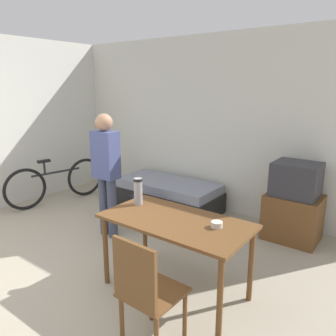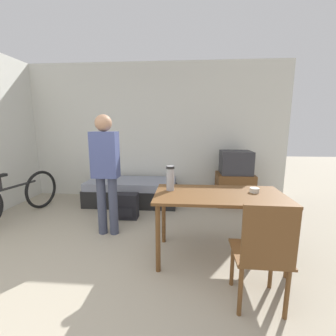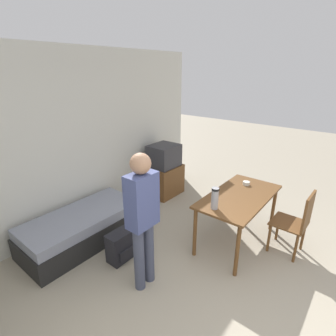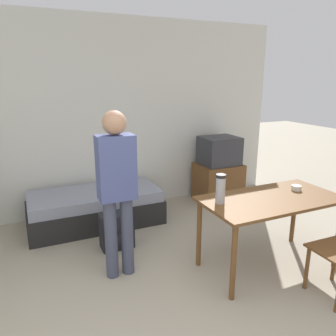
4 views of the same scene
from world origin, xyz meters
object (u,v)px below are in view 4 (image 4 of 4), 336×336
Objects in this scene: dining_table at (271,206)px; mate_bowl at (296,188)px; tv at (218,171)px; thermos_flask at (221,187)px; daybed at (96,208)px; person_standing at (117,185)px; backpack at (117,231)px.

mate_bowl is at bearing 10.80° from dining_table.
dining_table is at bearing -107.19° from tv.
thermos_flask is at bearing 178.80° from mate_bowl.
daybed is 16.79× the size of mate_bowl.
person_standing reaches higher than thermos_flask.
person_standing is (-1.42, 0.47, 0.27)m from dining_table.
daybed is 2.27m from dining_table.
tv is at bearing 2.48° from daybed.
thermos_flask is 1.38m from backpack.
tv reaches higher than backpack.
backpack is (0.08, -0.73, -0.02)m from daybed.
person_standing reaches higher than tv.
dining_table is at bearing -9.85° from thermos_flask.
daybed is 1.97m from thermos_flask.
dining_table is 1.52m from person_standing.
backpack is (0.12, 0.53, -0.74)m from person_standing.
thermos_flask reaches higher than dining_table.
person_standing is 0.96m from thermos_flask.
mate_bowl is at bearing -43.19° from daybed.
daybed is 6.10× the size of thermos_flask.
backpack is (-1.30, 1.01, -0.46)m from dining_table.
mate_bowl reaches higher than backpack.
daybed is at bearing -177.52° from tv.
dining_table is (-0.56, -1.82, 0.19)m from tv.
person_standing is 5.77× the size of thermos_flask.
mate_bowl is at bearing -95.74° from tv.
person_standing reaches higher than backpack.
tv is at bearing 57.48° from thermos_flask.
daybed is 4.19× the size of backpack.
daybed reaches higher than backpack.
tv is 2.50× the size of backpack.
thermos_flask is (-0.54, 0.09, 0.24)m from dining_table.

